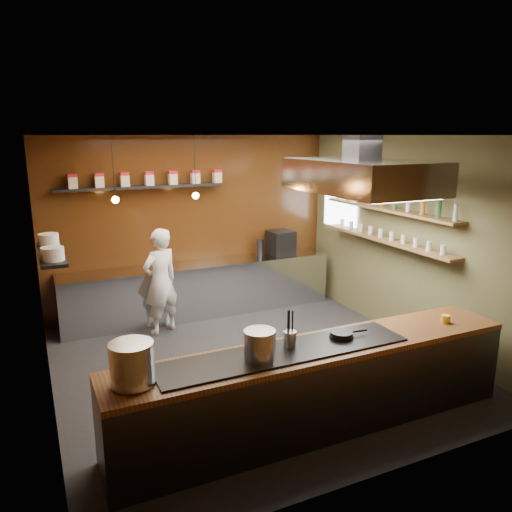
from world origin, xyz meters
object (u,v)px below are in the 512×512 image
stockpot_large (132,363)px  chef (161,281)px  espresso_machine (281,242)px  extractor_hood (361,176)px  stockpot_small (260,345)px

stockpot_large → chef: size_ratio=0.23×
stockpot_large → chef: chef is taller
espresso_machine → chef: chef is taller
extractor_hood → stockpot_large: bearing=-158.9°
espresso_machine → chef: (-2.35, -0.54, -0.29)m
extractor_hood → stockpot_large: extractor_hood is taller
extractor_hood → stockpot_small: bearing=-147.9°
stockpot_large → extractor_hood: bearing=21.1°
stockpot_small → chef: size_ratio=0.18×
stockpot_large → stockpot_small: (1.19, -0.02, -0.04)m
stockpot_large → espresso_machine: (3.42, 3.83, -0.01)m
stockpot_large → chef: bearing=72.0°
stockpot_large → espresso_machine: size_ratio=0.89×
extractor_hood → chef: 3.40m
stockpot_large → stockpot_small: bearing=-0.9°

